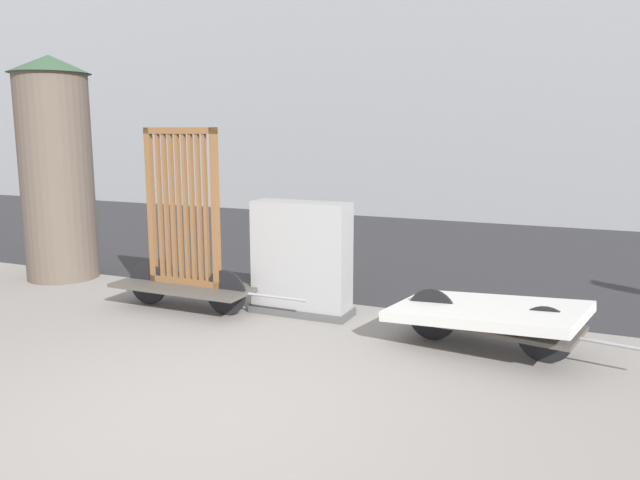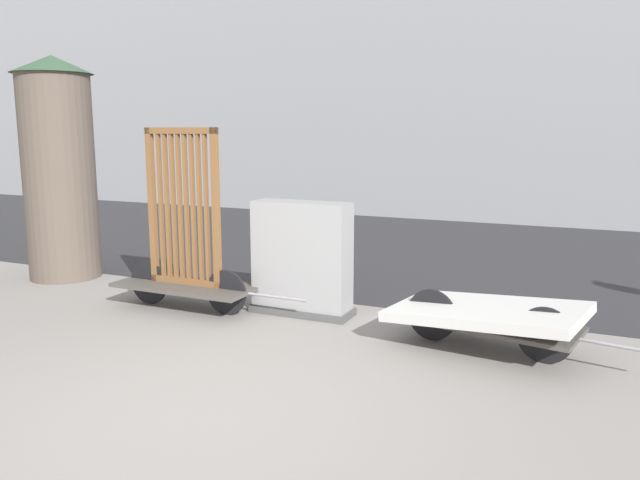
{
  "view_description": "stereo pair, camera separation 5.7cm",
  "coord_description": "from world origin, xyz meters",
  "views": [
    {
      "loc": [
        2.52,
        -3.55,
        2.03
      ],
      "look_at": [
        0.0,
        2.16,
        0.93
      ],
      "focal_mm": 35.0,
      "sensor_mm": 36.0,
      "label": 1
    },
    {
      "loc": [
        2.58,
        -3.53,
        2.03
      ],
      "look_at": [
        0.0,
        2.16,
        0.93
      ],
      "focal_mm": 35.0,
      "sensor_mm": 36.0,
      "label": 2
    }
  ],
  "objects": [
    {
      "name": "road_strip",
      "position": [
        0.0,
        6.79,
        0.0
      ],
      "size": [
        56.0,
        7.33,
        0.01
      ],
      "color": "#2D2D30",
      "rests_on": "ground_plane"
    },
    {
      "name": "utility_cabinet",
      "position": [
        -0.39,
        2.54,
        0.59
      ],
      "size": [
        1.15,
        0.41,
        1.26
      ],
      "color": "#4C4C4C",
      "rests_on": "ground_plane"
    },
    {
      "name": "bike_cart_with_mattress",
      "position": [
        1.69,
        2.16,
        0.35
      ],
      "size": [
        2.44,
        1.3,
        0.51
      ],
      "rotation": [
        0.0,
        0.0,
        -0.18
      ],
      "color": "#4C4742",
      "rests_on": "ground_plane"
    },
    {
      "name": "bike_cart_with_bedframe",
      "position": [
        -1.68,
        2.16,
        0.66
      ],
      "size": [
        2.37,
        0.72,
        2.06
      ],
      "rotation": [
        0.0,
        0.0,
        -0.01
      ],
      "color": "#4C4742",
      "rests_on": "ground_plane"
    },
    {
      "name": "advertising_column",
      "position": [
        -4.19,
        2.78,
        1.53
      ],
      "size": [
        1.07,
        1.07,
        3.01
      ],
      "color": "brown",
      "rests_on": "ground_plane"
    },
    {
      "name": "ground_plane",
      "position": [
        0.0,
        0.0,
        0.0
      ],
      "size": [
        60.0,
        60.0,
        0.0
      ],
      "primitive_type": "plane",
      "color": "gray"
    }
  ]
}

